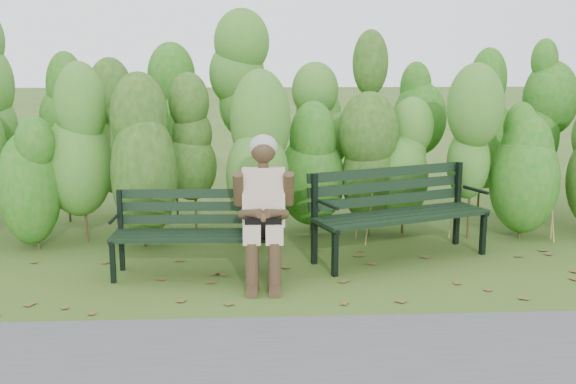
{
  "coord_description": "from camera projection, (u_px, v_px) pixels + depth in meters",
  "views": [
    {
      "loc": [
        -0.33,
        -5.9,
        2.01
      ],
      "look_at": [
        0.0,
        0.35,
        0.75
      ],
      "focal_mm": 42.0,
      "sensor_mm": 36.0,
      "label": 1
    }
  ],
  "objects": [
    {
      "name": "leaf_litter",
      "position": [
        303.0,
        286.0,
        6.0
      ],
      "size": [
        6.0,
        2.19,
        0.01
      ],
      "color": "brown",
      "rests_on": "ground"
    },
    {
      "name": "hedge_band",
      "position": [
        281.0,
        123.0,
        7.76
      ],
      "size": [
        11.04,
        1.67,
        2.42
      ],
      "color": "#47381E",
      "rests_on": "ground"
    },
    {
      "name": "ground",
      "position": [
        290.0,
        279.0,
        6.19
      ],
      "size": [
        80.0,
        80.0,
        0.0
      ],
      "primitive_type": "plane",
      "color": "#3B541A"
    },
    {
      "name": "bench_left",
      "position": [
        198.0,
        226.0,
        6.28
      ],
      "size": [
        1.58,
        0.56,
        0.78
      ],
      "color": "black",
      "rests_on": "ground"
    },
    {
      "name": "bench_right",
      "position": [
        396.0,
        206.0,
        6.8
      ],
      "size": [
        1.9,
        1.2,
        0.9
      ],
      "color": "black",
      "rests_on": "ground"
    },
    {
      "name": "seated_woman",
      "position": [
        264.0,
        202.0,
        6.08
      ],
      "size": [
        0.56,
        0.82,
        1.32
      ],
      "color": "beige",
      "rests_on": "ground"
    }
  ]
}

